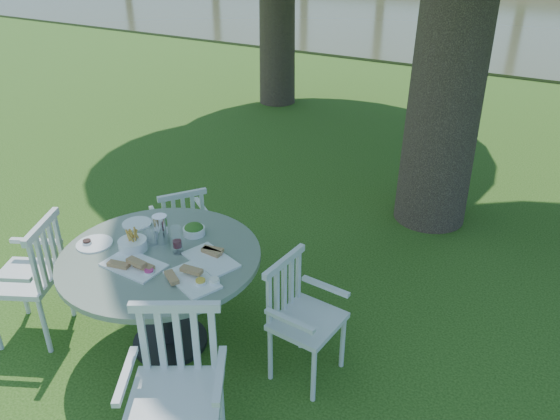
{
  "coord_description": "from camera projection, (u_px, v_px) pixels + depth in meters",
  "views": [
    {
      "loc": [
        1.89,
        -3.09,
        2.86
      ],
      "look_at": [
        0.0,
        0.2,
        0.85
      ],
      "focal_mm": 35.0,
      "sensor_mm": 36.0,
      "label": 1
    }
  ],
  "objects": [
    {
      "name": "ground",
      "position": [
        268.0,
        310.0,
        4.54
      ],
      "size": [
        140.0,
        140.0,
        0.0
      ],
      "primitive_type": "plane",
      "color": "#193B0C",
      "rests_on": "ground"
    },
    {
      "name": "table",
      "position": [
        162.0,
        273.0,
        3.88
      ],
      "size": [
        1.41,
        1.41,
        0.8
      ],
      "color": "black",
      "rests_on": "ground"
    },
    {
      "name": "chair_ne",
      "position": [
        297.0,
        309.0,
        3.72
      ],
      "size": [
        0.46,
        0.48,
        0.89
      ],
      "rotation": [
        0.0,
        0.0,
        -4.8
      ],
      "color": "silver",
      "rests_on": "ground"
    },
    {
      "name": "chair_nw",
      "position": [
        182.0,
        224.0,
        4.83
      ],
      "size": [
        0.57,
        0.57,
        0.84
      ],
      "rotation": [
        0.0,
        0.0,
        -2.19
      ],
      "color": "silver",
      "rests_on": "ground"
    },
    {
      "name": "chair_sw",
      "position": [
        36.0,
        271.0,
        4.03
      ],
      "size": [
        0.63,
        0.65,
        0.98
      ],
      "rotation": [
        0.0,
        0.0,
        -1.12
      ],
      "color": "silver",
      "rests_on": "ground"
    },
    {
      "name": "chair_se",
      "position": [
        177.0,
        376.0,
        3.08
      ],
      "size": [
        0.68,
        0.67,
        1.01
      ],
      "rotation": [
        0.0,
        0.0,
        0.53
      ],
      "color": "silver",
      "rests_on": "ground"
    },
    {
      "name": "tableware",
      "position": [
        159.0,
        246.0,
        3.83
      ],
      "size": [
        1.24,
        0.76,
        0.21
      ],
      "color": "white",
      "rests_on": "table"
    },
    {
      "name": "river",
      "position": [
        559.0,
        1.0,
        22.16
      ],
      "size": [
        100.0,
        28.0,
        0.12
      ],
      "primitive_type": "cube",
      "color": "#3B3E24",
      "rests_on": "ground"
    }
  ]
}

